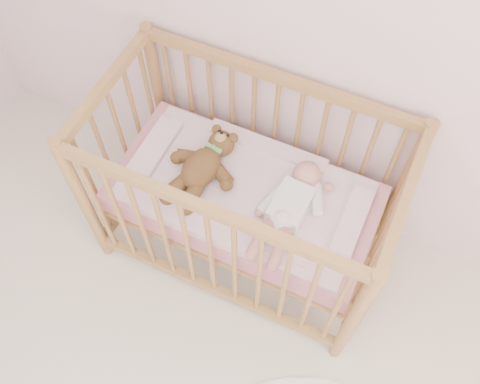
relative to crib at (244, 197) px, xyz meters
The scene contains 6 objects.
wall_back 0.97m from the crib, 59.46° to the left, with size 4.00×0.02×2.70m, color white.
crib is the anchor object (origin of this frame).
mattress 0.01m from the crib, ahead, with size 1.22×0.62×0.13m, color #CF8190.
blanket 0.06m from the crib, behind, with size 1.10×0.58×0.06m, color pink, non-canonical shape.
baby 0.27m from the crib, ahead, with size 0.28×0.58×0.14m, color white, non-canonical shape.
teddy_bear 0.26m from the crib, behind, with size 0.35×0.49×0.14m, color brown, non-canonical shape.
Camera 1 is at (0.27, 0.45, 2.66)m, focal length 40.00 mm.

